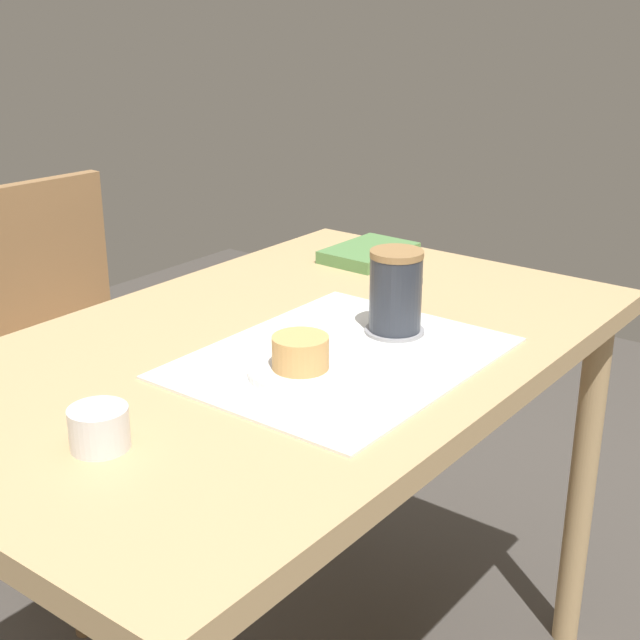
{
  "coord_description": "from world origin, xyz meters",
  "views": [
    {
      "loc": [
        -0.95,
        -0.8,
        1.24
      ],
      "look_at": [
        0.0,
        -0.07,
        0.79
      ],
      "focal_mm": 50.0,
      "sensor_mm": 36.0,
      "label": 1
    }
  ],
  "objects_px": {
    "dining_table": "(284,395)",
    "wooden_chair": "(68,360)",
    "coffee_mug": "(396,290)",
    "sugar_bowl": "(99,428)",
    "pastry_plate": "(301,372)",
    "small_book": "(369,253)",
    "pastry": "(300,352)"
  },
  "relations": [
    {
      "from": "wooden_chair",
      "to": "pastry",
      "type": "height_order",
      "value": "wooden_chair"
    },
    {
      "from": "wooden_chair",
      "to": "sugar_bowl",
      "type": "xyz_separation_m",
      "value": [
        -0.51,
        -0.76,
        0.28
      ]
    },
    {
      "from": "pastry_plate",
      "to": "sugar_bowl",
      "type": "height_order",
      "value": "sugar_bowl"
    },
    {
      "from": "dining_table",
      "to": "sugar_bowl",
      "type": "xyz_separation_m",
      "value": [
        -0.38,
        -0.04,
        0.11
      ]
    },
    {
      "from": "pastry_plate",
      "to": "pastry",
      "type": "bearing_deg",
      "value": 0.0
    },
    {
      "from": "coffee_mug",
      "to": "sugar_bowl",
      "type": "height_order",
      "value": "coffee_mug"
    },
    {
      "from": "dining_table",
      "to": "coffee_mug",
      "type": "relative_size",
      "value": 9.13
    },
    {
      "from": "pastry_plate",
      "to": "sugar_bowl",
      "type": "distance_m",
      "value": 0.3
    },
    {
      "from": "dining_table",
      "to": "pastry",
      "type": "bearing_deg",
      "value": -130.17
    },
    {
      "from": "dining_table",
      "to": "small_book",
      "type": "xyz_separation_m",
      "value": [
        0.44,
        0.15,
        0.1
      ]
    },
    {
      "from": "wooden_chair",
      "to": "coffee_mug",
      "type": "relative_size",
      "value": 6.78
    },
    {
      "from": "pastry",
      "to": "dining_table",
      "type": "bearing_deg",
      "value": 49.83
    },
    {
      "from": "dining_table",
      "to": "pastry_plate",
      "type": "distance_m",
      "value": 0.17
    },
    {
      "from": "wooden_chair",
      "to": "pastry_plate",
      "type": "height_order",
      "value": "wooden_chair"
    },
    {
      "from": "wooden_chair",
      "to": "small_book",
      "type": "height_order",
      "value": "wooden_chair"
    },
    {
      "from": "coffee_mug",
      "to": "pastry_plate",
      "type": "bearing_deg",
      "value": 176.76
    },
    {
      "from": "pastry_plate",
      "to": "pastry",
      "type": "xyz_separation_m",
      "value": [
        0.0,
        0.0,
        0.03
      ]
    },
    {
      "from": "pastry_plate",
      "to": "sugar_bowl",
      "type": "xyz_separation_m",
      "value": [
        -0.29,
        0.06,
        0.02
      ]
    },
    {
      "from": "small_book",
      "to": "wooden_chair",
      "type": "bearing_deg",
      "value": 119.97
    },
    {
      "from": "wooden_chair",
      "to": "pastry",
      "type": "xyz_separation_m",
      "value": [
        -0.21,
        -0.82,
        0.3
      ]
    },
    {
      "from": "dining_table",
      "to": "pastry_plate",
      "type": "relative_size",
      "value": 7.96
    },
    {
      "from": "dining_table",
      "to": "wooden_chair",
      "type": "relative_size",
      "value": 1.35
    },
    {
      "from": "wooden_chair",
      "to": "pastry_plate",
      "type": "relative_size",
      "value": 5.91
    },
    {
      "from": "dining_table",
      "to": "small_book",
      "type": "distance_m",
      "value": 0.47
    },
    {
      "from": "pastry_plate",
      "to": "small_book",
      "type": "xyz_separation_m",
      "value": [
        0.53,
        0.25,
        0.0
      ]
    },
    {
      "from": "wooden_chair",
      "to": "small_book",
      "type": "xyz_separation_m",
      "value": [
        0.31,
        -0.57,
        0.27
      ]
    },
    {
      "from": "pastry_plate",
      "to": "small_book",
      "type": "distance_m",
      "value": 0.58
    },
    {
      "from": "wooden_chair",
      "to": "coffee_mug",
      "type": "xyz_separation_m",
      "value": [
        0.0,
        -0.83,
        0.33
      ]
    },
    {
      "from": "pastry_plate",
      "to": "sugar_bowl",
      "type": "bearing_deg",
      "value": 167.94
    },
    {
      "from": "dining_table",
      "to": "coffee_mug",
      "type": "height_order",
      "value": "coffee_mug"
    },
    {
      "from": "pastry",
      "to": "sugar_bowl",
      "type": "distance_m",
      "value": 0.3
    },
    {
      "from": "dining_table",
      "to": "coffee_mug",
      "type": "xyz_separation_m",
      "value": [
        0.13,
        -0.12,
        0.16
      ]
    }
  ]
}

